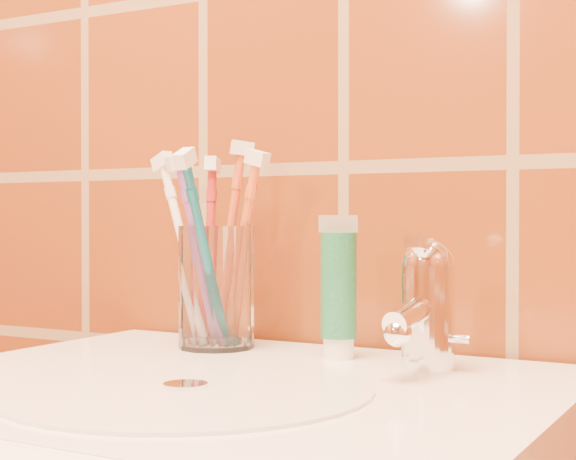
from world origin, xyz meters
The scene contains 9 objects.
glass_tumbler centered at (-0.11, 1.11, 0.91)m, with size 0.08×0.08×0.13m, color white.
toothpaste_tube centered at (0.04, 1.11, 0.92)m, with size 0.04×0.04×0.14m.
faucet centered at (0.14, 1.09, 0.91)m, with size 0.05×0.11×0.12m.
toothbrush_0 centered at (-0.11, 1.09, 0.95)m, with size 0.05×0.06×0.21m, color #89499C, non-canonical shape.
toothbrush_1 centered at (-0.09, 1.07, 0.95)m, with size 0.03×0.10×0.21m, color #0D5B74, non-canonical shape.
toothbrush_2 centered at (-0.15, 1.11, 0.95)m, with size 0.10×0.04×0.21m, color white, non-canonical shape.
toothbrush_3 centered at (-0.10, 1.13, 0.96)m, with size 0.05×0.04×0.23m, color #D05024, non-canonical shape.
toothbrush_4 centered at (-0.12, 1.12, 0.95)m, with size 0.03×0.05×0.21m, color #A52623, non-canonical shape.
toothbrush_5 centered at (-0.08, 1.12, 0.95)m, with size 0.07×0.03×0.21m, color orange, non-canonical shape.
Camera 1 is at (0.41, 0.34, 0.99)m, focal length 55.00 mm.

